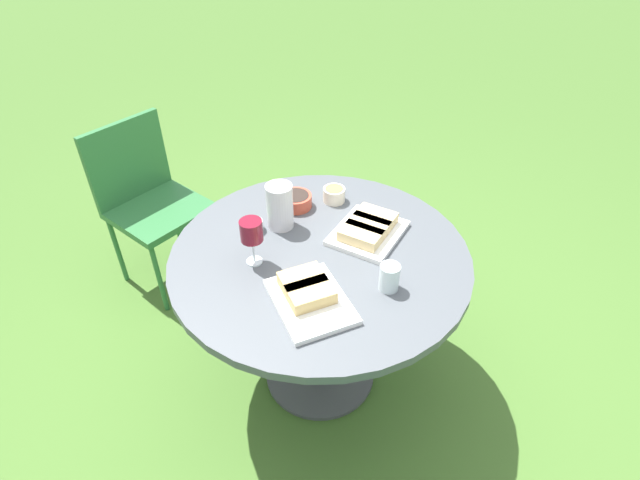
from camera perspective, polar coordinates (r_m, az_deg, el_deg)
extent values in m
plane|color=#446B2B|center=(2.42, 0.00, -14.94)|extent=(40.00, 40.00, 0.00)
cylinder|color=#4C4C51|center=(2.41, 0.00, -14.81)|extent=(0.50, 0.50, 0.02)
cylinder|color=#4C4C51|center=(2.14, 0.00, -9.18)|extent=(0.11, 0.11, 0.68)
cylinder|color=#4C5156|center=(1.90, 0.00, -1.84)|extent=(1.14, 1.14, 0.03)
cube|color=#2D6B38|center=(2.73, -17.86, 3.18)|extent=(0.43, 0.45, 0.04)
cube|color=#2D6B38|center=(2.77, -21.16, 8.46)|extent=(0.04, 0.44, 0.42)
cylinder|color=#2D6B38|center=(2.67, -17.88, -4.26)|extent=(0.03, 0.03, 0.43)
cylinder|color=#2D6B38|center=(2.82, -11.63, -0.23)|extent=(0.03, 0.03, 0.43)
cylinder|color=#2D6B38|center=(2.93, -22.12, -1.05)|extent=(0.03, 0.03, 0.43)
cylinder|color=#2D6B38|center=(3.08, -16.18, 2.49)|extent=(0.03, 0.03, 0.43)
cylinder|color=silver|center=(1.97, -4.61, 3.86)|extent=(0.11, 0.11, 0.19)
cone|color=silver|center=(1.96, -5.78, 6.24)|extent=(0.03, 0.03, 0.02)
cylinder|color=silver|center=(1.86, -7.49, -2.43)|extent=(0.06, 0.06, 0.01)
cylinder|color=silver|center=(1.82, -7.62, -1.18)|extent=(0.01, 0.01, 0.10)
cylinder|color=maroon|center=(1.77, -7.86, 1.07)|extent=(0.08, 0.08, 0.08)
cube|color=white|center=(1.97, 5.49, 0.81)|extent=(0.28, 0.32, 0.02)
cube|color=#E0C184|center=(2.00, 6.35, 2.52)|extent=(0.17, 0.12, 0.04)
cube|color=#E0C184|center=(1.95, 5.54, 1.55)|extent=(0.17, 0.12, 0.04)
cube|color=#E0C184|center=(1.91, 4.70, 0.53)|extent=(0.17, 0.12, 0.04)
cube|color=white|center=(1.68, -1.08, -7.04)|extent=(0.38, 0.35, 0.02)
cube|color=tan|center=(1.70, -2.00, -4.72)|extent=(0.17, 0.18, 0.05)
cube|color=tan|center=(1.66, -1.10, -6.22)|extent=(0.17, 0.18, 0.05)
cylinder|color=beige|center=(2.15, 1.62, 5.20)|extent=(0.09, 0.09, 0.06)
cylinder|color=#E0C147|center=(2.14, 1.63, 5.61)|extent=(0.08, 0.08, 0.03)
cylinder|color=white|center=(2.00, -7.82, 1.62)|extent=(0.09, 0.09, 0.04)
cylinder|color=#387533|center=(1.99, -7.85, 1.91)|extent=(0.07, 0.07, 0.02)
cylinder|color=#B74733|center=(2.12, -2.79, 4.49)|extent=(0.14, 0.14, 0.06)
cylinder|color=#2D231E|center=(2.11, -2.81, 4.87)|extent=(0.11, 0.11, 0.03)
cylinder|color=silver|center=(1.72, 7.92, -4.24)|extent=(0.07, 0.07, 0.10)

